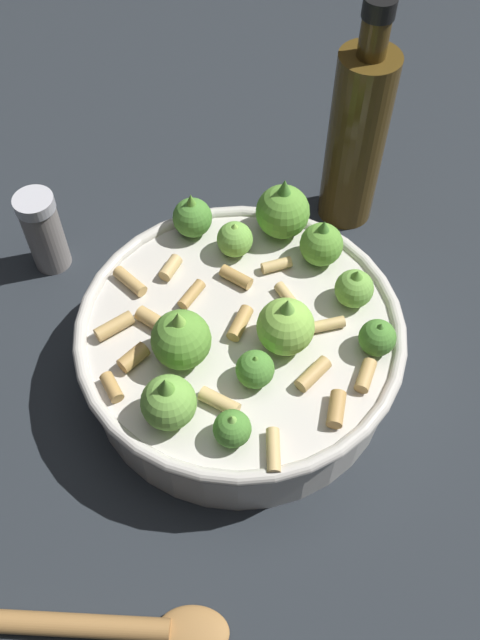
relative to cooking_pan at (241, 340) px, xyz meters
name	(u,v)px	position (x,y,z in m)	size (l,w,h in m)	color
ground_plane	(240,369)	(0.00, 0.00, -0.04)	(2.40, 2.40, 0.00)	#23282D
cooking_pan	(241,340)	(0.00, 0.00, 0.00)	(0.27, 0.27, 0.13)	beige
pepper_shaker	(44,232)	(0.13, -0.18, 0.00)	(0.04, 0.04, 0.09)	gray
olive_oil_bottle	(357,137)	(-0.17, -0.14, 0.05)	(0.06, 0.06, 0.23)	#4C3814
wooden_spoon	(96,627)	(0.18, 0.16, -0.04)	(0.21, 0.11, 0.02)	#9E703D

